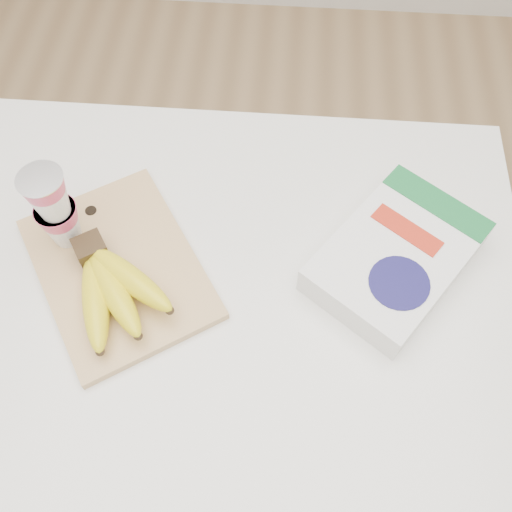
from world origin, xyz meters
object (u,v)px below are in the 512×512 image
at_px(table, 189,377).
at_px(yogurt_stack, 54,207).
at_px(cutting_board, 118,268).
at_px(bananas, 111,287).
at_px(cereal_box, 396,256).

bearing_deg(table, yogurt_stack, 155.29).
bearing_deg(yogurt_stack, cutting_board, -27.49).
distance_m(bananas, yogurt_stack, 0.15).
relative_size(bananas, yogurt_stack, 1.32).
bearing_deg(table, cereal_box, 10.66).
bearing_deg(cutting_board, cereal_box, -27.47).
distance_m(table, cereal_box, 0.62).
distance_m(bananas, cereal_box, 0.46).
height_order(cutting_board, bananas, bananas).
xyz_separation_m(cutting_board, bananas, (0.01, -0.05, 0.03)).
relative_size(table, yogurt_stack, 7.41).
bearing_deg(yogurt_stack, bananas, -45.75).
height_order(bananas, yogurt_stack, yogurt_stack).
relative_size(table, cutting_board, 3.64).
height_order(yogurt_stack, cereal_box, yogurt_stack).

